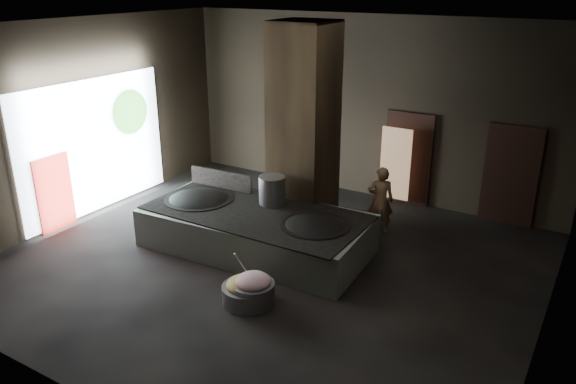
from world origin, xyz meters
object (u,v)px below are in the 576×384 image
Objects in this scene: hearth_platform at (256,231)px; wok_right at (315,229)px; veg_basin at (247,294)px; cook at (381,201)px; stock_pot at (272,190)px; wok_left at (199,202)px; meat_basin at (253,293)px.

wok_right reaches higher than hearth_platform.
veg_basin is at bearing -63.56° from hearth_platform.
stock_pot is at bearing 13.05° from cook.
hearth_platform is 5.28× the size of veg_basin.
wok_right is (2.80, 0.10, 0.00)m from wok_left.
cook reaches higher than veg_basin.
wok_right is at bearing -1.08° from hearth_platform.
wok_left is 1.66× the size of veg_basin.
stock_pot is at bearing 81.60° from hearth_platform.
wok_right is at bearing -21.04° from stock_pot.
meat_basin is at bearing -64.77° from stock_pot.
stock_pot is 2.39m from cook.
hearth_platform is at bearing 122.76° from meat_basin.
stock_pot is at bearing 112.54° from veg_basin.
hearth_platform is at bearing 21.34° from cook.
wok_right reaches higher than veg_basin.
meat_basin is at bearing -96.04° from wok_right.
hearth_platform is at bearing -177.88° from wok_right.
meat_basin is (1.15, -1.79, -0.20)m from hearth_platform.
cook is at bearing 43.59° from hearth_platform.
cook is 3.97m from veg_basin.
wok_left is 3.09m from veg_basin.
wok_left reaches higher than wok_right.
wok_right reaches higher than meat_basin.
cook is at bearing 78.99° from meat_basin.
stock_pot is (-1.30, 0.50, 0.38)m from wok_right.
wok_right is 0.88× the size of cook.
wok_right is 1.97m from veg_basin.
stock_pot reaches higher than veg_basin.
wok_left reaches higher than hearth_platform.
hearth_platform is 2.09m from veg_basin.
cook is (0.55, 1.97, 0.02)m from wok_right.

